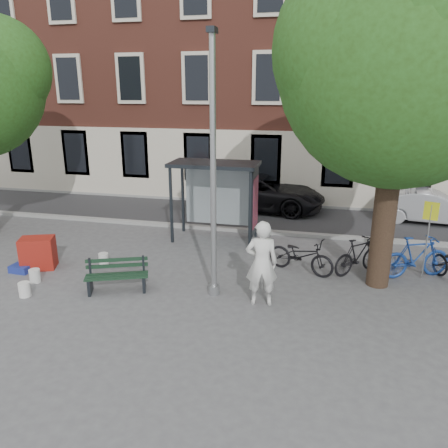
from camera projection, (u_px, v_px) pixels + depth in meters
ground at (214, 294)px, 10.86m from camera, size 90.00×90.00×0.00m
road at (258, 217)px, 17.36m from camera, size 40.00×4.00×0.01m
curb_near at (249, 231)px, 15.49m from camera, size 40.00×0.25×0.12m
curb_far at (265, 203)px, 19.21m from camera, size 40.00×0.25×0.12m
building_row at (281, 42)px, 20.87m from camera, size 30.00×8.00×14.00m
lamppost at (213, 184)px, 10.03m from camera, size 0.28×0.35×6.11m
tree_right at (404, 54)px, 9.60m from camera, size 5.76×5.60×8.20m
bus_shelter at (227, 184)px, 14.24m from camera, size 2.85×1.45×2.62m
painter at (262, 263)px, 10.07m from camera, size 0.82×0.62×2.05m
bench at (117, 277)px, 10.94m from camera, size 1.61×1.01×0.79m
bike_a at (301, 255)px, 12.00m from camera, size 2.02×1.30×1.00m
bike_b at (416, 257)px, 11.65m from camera, size 2.00×1.25×1.16m
bike_d at (358, 256)px, 11.94m from camera, size 1.57×1.51×1.02m
car_dark at (261, 192)px, 18.31m from camera, size 5.47×2.99×1.45m
car_silver at (430, 207)px, 16.47m from camera, size 3.87×1.69×1.24m
red_stand at (38, 253)px, 12.29m from camera, size 1.05×0.88×0.90m
blue_crate at (21, 268)px, 12.13m from camera, size 0.57×0.42×0.20m
bucket_a at (25, 289)px, 10.68m from camera, size 0.35×0.35×0.36m
bucket_b at (35, 276)px, 11.45m from camera, size 0.35×0.35×0.36m
bucket_c at (104, 259)px, 12.57m from camera, size 0.33×0.33×0.36m
notice_sign at (430, 222)px, 11.31m from camera, size 0.35×0.16×2.11m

